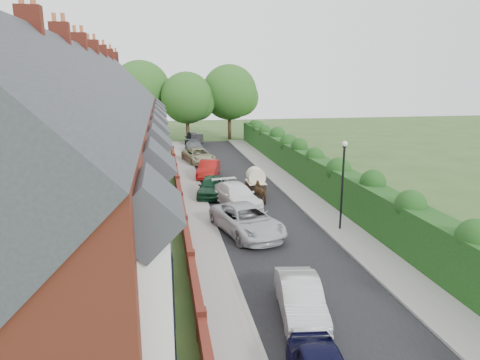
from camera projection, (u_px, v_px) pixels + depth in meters
The scene contains 24 objects.
ground at pixel (306, 264), 20.04m from camera, with size 140.00×140.00×0.00m, color #2D4C1E.
road at pixel (249, 200), 30.48m from camera, with size 6.00×58.00×0.02m, color black.
pavement_hedge_side at pixel (304, 197), 31.18m from camera, with size 2.20×58.00×0.12m, color #9A9792.
pavement_house_side at pixel (195, 202), 29.79m from camera, with size 1.70×58.00×0.12m, color #9A9792.
kerb_hedge_side at pixel (290, 197), 30.99m from camera, with size 0.18×58.00×0.13m, color gray.
kerb_house_side at pixel (206, 201), 29.93m from camera, with size 0.18×58.00×0.13m, color gray.
hedge at pixel (328, 175), 31.13m from camera, with size 2.10×58.00×2.85m.
terrace_row at pixel (90, 144), 26.65m from camera, with size 9.05×40.50×11.50m.
garden_wall_row at pixel (181, 201), 28.57m from camera, with size 0.35×40.35×1.10m.
lamppost at pixel (343, 174), 23.69m from camera, with size 0.32×0.32×5.16m.
tree_far_left at pixel (189, 99), 56.58m from camera, with size 7.14×6.80×9.29m.
tree_far_right at pixel (232, 94), 59.40m from camera, with size 7.98×7.60×10.31m.
tree_far_back at pixel (144, 92), 58.20m from camera, with size 8.40×8.00×10.82m.
car_silver_a at pixel (300, 298), 15.58m from camera, with size 1.46×4.19×1.38m, color #B7B7BD.
car_silver_b at pixel (247, 220), 23.76m from camera, with size 2.63×5.70×1.58m, color #BABCC2.
car_white at pixel (237, 196), 28.87m from camera, with size 2.12×5.21×1.51m, color white.
car_green at pixel (211, 186), 31.40m from camera, with size 1.75×4.35×1.48m, color #0E311B.
car_red at pixel (209, 169), 37.32m from camera, with size 1.57×4.50×1.48m, color maroon.
car_beige at pixel (199, 156), 43.57m from camera, with size 2.45×5.32×1.48m, color tan.
car_grey at pixel (195, 147), 49.18m from camera, with size 1.93×4.75×1.38m, color slate.
car_black at pixel (192, 138), 56.33m from camera, with size 1.81×4.51×1.54m, color black.
horse at pixel (261, 193), 29.68m from camera, with size 0.79×1.73×1.46m, color #462E19.
horse_cart at pixel (256, 180), 31.35m from camera, with size 1.33×2.93×2.11m.
car_extra_far at pixel (197, 140), 54.69m from camera, with size 1.52×4.36×1.43m, color black.
Camera 1 is at (-6.36, -17.71, 8.54)m, focal length 32.00 mm.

